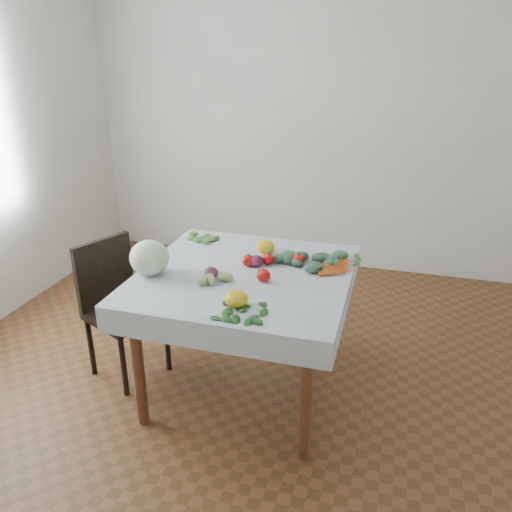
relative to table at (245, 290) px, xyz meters
The scene contains 19 objects.
ground 0.65m from the table, ahead, with size 4.00×4.00×0.00m, color brown.
back_wall 2.12m from the table, 90.00° to the left, with size 4.00×0.04×2.70m, color white.
table is the anchor object (origin of this frame).
tablecloth 0.10m from the table, ahead, with size 1.12×1.12×0.01m, color white.
chair 0.82m from the table, behind, with size 0.50×0.50×0.84m.
cabbage 0.54m from the table, 162.18° to the right, with size 0.21×0.21×0.19m, color silver.
tomato_a 0.16m from the table, 93.05° to the left, with size 0.07×0.07×0.06m, color red.
tomato_b 0.34m from the table, 35.84° to the left, with size 0.07×0.07×0.06m, color red.
tomato_c 0.20m from the table, 29.37° to the right, with size 0.07×0.07×0.07m, color red.
tomato_d 0.22m from the table, 58.12° to the left, with size 0.07×0.07×0.06m, color red.
heirloom_back 0.34m from the table, 84.01° to the left, with size 0.11×0.11×0.08m, color yellow.
heirloom_front 0.40m from the table, 78.25° to the right, with size 0.11×0.11×0.08m, color yellow.
onion_a 0.23m from the table, 141.93° to the right, with size 0.07×0.07×0.06m, color #501731.
onion_b 0.17m from the table, 67.88° to the left, with size 0.08×0.08×0.06m, color #501731.
tomatillo_cluster 0.24m from the table, 121.02° to the right, with size 0.14×0.10×0.05m.
carrot_bunch 0.54m from the table, 23.33° to the left, with size 0.19×0.29×0.03m.
kale_bunch 0.40m from the table, 37.17° to the left, with size 0.35×0.33×0.05m.
basil_bunch 0.45m from the table, 72.52° to the right, with size 0.24×0.20×0.01m.
dill_bunch 0.57m from the table, 135.26° to the left, with size 0.19×0.19×0.02m.
Camera 1 is at (0.75, -2.34, 1.88)m, focal length 35.00 mm.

